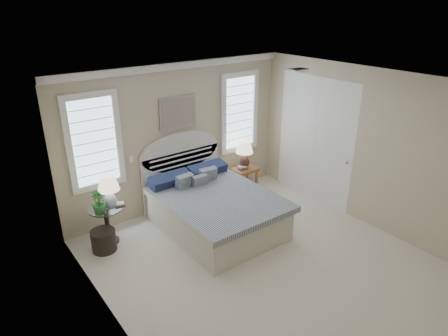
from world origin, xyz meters
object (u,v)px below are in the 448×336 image
(bed, at_px, (212,206))
(nightstand_right, at_px, (244,174))
(floor_pot, at_px, (104,240))
(lamp_left, at_px, (109,189))
(lamp_right, at_px, (244,152))
(side_table_left, at_px, (107,221))

(bed, xyz_separation_m, nightstand_right, (1.30, 0.69, 0.00))
(bed, relative_size, floor_pot, 5.90)
(lamp_left, distance_m, lamp_right, 2.89)
(floor_pot, relative_size, lamp_left, 0.69)
(bed, bearing_deg, side_table_left, 160.26)
(bed, xyz_separation_m, lamp_right, (1.31, 0.71, 0.49))
(lamp_left, bearing_deg, nightstand_right, 3.18)
(nightstand_right, relative_size, floor_pot, 1.37)
(floor_pot, bearing_deg, lamp_left, 28.33)
(bed, height_order, lamp_right, bed)
(lamp_right, bearing_deg, bed, -151.37)
(floor_pot, bearing_deg, bed, -12.83)
(bed, relative_size, nightstand_right, 4.29)
(side_table_left, distance_m, floor_pot, 0.32)
(bed, distance_m, nightstand_right, 1.47)
(bed, bearing_deg, lamp_left, 161.32)
(side_table_left, height_order, lamp_left, lamp_left)
(side_table_left, height_order, lamp_right, lamp_right)
(floor_pot, distance_m, lamp_right, 3.20)
(lamp_left, height_order, lamp_right, lamp_left)
(floor_pot, bearing_deg, side_table_left, 50.30)
(floor_pot, relative_size, lamp_right, 0.68)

